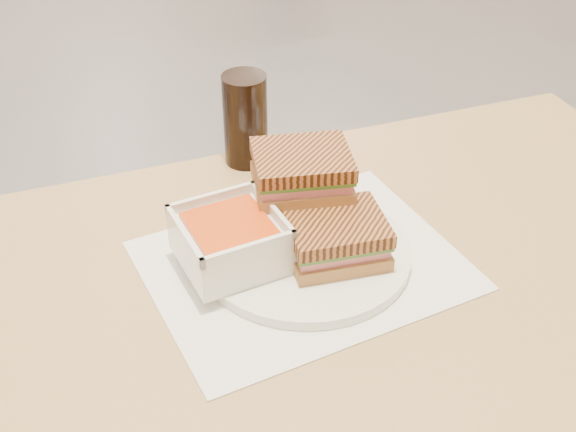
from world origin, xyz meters
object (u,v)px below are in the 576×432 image
object	(u,v)px
soup_bowl	(230,241)
panini_lower	(336,237)
main_table	(314,353)
plate	(305,253)
cola_glass	(245,120)

from	to	relation	value
soup_bowl	panini_lower	bearing A→B (deg)	-16.73
main_table	panini_lower	bearing A→B (deg)	41.04
main_table	panini_lower	world-z (taller)	panini_lower
main_table	plate	bearing A→B (deg)	79.85
plate	panini_lower	world-z (taller)	panini_lower
panini_lower	cola_glass	distance (m)	0.29
panini_lower	cola_glass	xyz separation A→B (m)	(-0.02, 0.28, 0.03)
main_table	panini_lower	distance (m)	0.17
main_table	plate	world-z (taller)	plate
plate	panini_lower	bearing A→B (deg)	-39.86
panini_lower	cola_glass	size ratio (longest dim) A/B	0.93
panini_lower	cola_glass	world-z (taller)	cola_glass
plate	soup_bowl	distance (m)	0.10
panini_lower	cola_glass	bearing A→B (deg)	94.80
main_table	cola_glass	xyz separation A→B (m)	(0.02, 0.32, 0.19)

